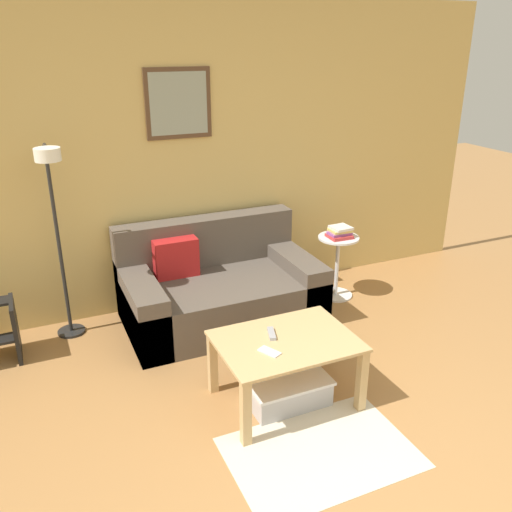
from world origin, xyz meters
The scene contains 10 objects.
wall_back centered at (0.00, 2.94, 1.28)m, with size 5.60×0.09×2.55m.
area_rug centered at (-0.09, 0.69, 0.00)m, with size 1.06×0.73×0.01m, color beige.
couch centered at (-0.05, 2.46, 0.27)m, with size 1.58×0.94×0.80m.
coffee_table centered at (-0.05, 1.22, 0.37)m, with size 0.87×0.64×0.45m.
storage_bin centered at (-0.05, 1.20, 0.09)m, with size 0.54×0.37×0.18m.
floor_lamp centered at (-1.24, 2.58, 1.05)m, with size 0.22×0.42×1.54m.
side_table centered at (1.08, 2.42, 0.35)m, with size 0.37×0.37×0.58m.
book_stack centered at (1.09, 2.41, 0.63)m, with size 0.21×0.19×0.10m.
remote_control centered at (-0.11, 1.31, 0.46)m, with size 0.04×0.15×0.02m, color #99999E.
cell_phone centered at (-0.21, 1.13, 0.46)m, with size 0.07×0.14×0.01m, color silver.
Camera 1 is at (-1.43, -1.42, 2.22)m, focal length 38.00 mm.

